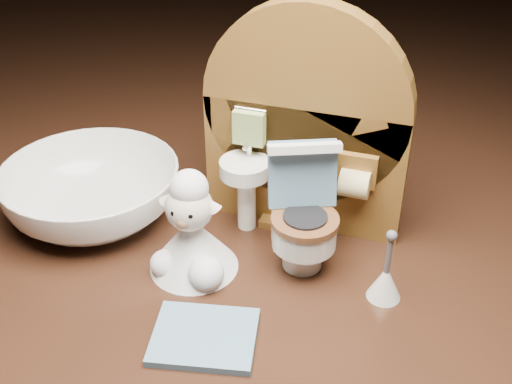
% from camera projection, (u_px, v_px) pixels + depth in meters
% --- Properties ---
extents(backdrop_panel, '(0.13, 0.05, 0.15)m').
position_uv_depth(backdrop_panel, '(304.00, 135.00, 0.40)').
color(backdrop_panel, brown).
rests_on(backdrop_panel, ground).
extents(toy_toilet, '(0.05, 0.06, 0.08)m').
position_uv_depth(toy_toilet, '(302.00, 219.00, 0.39)').
color(toy_toilet, white).
rests_on(toy_toilet, ground).
extents(bath_mat, '(0.06, 0.06, 0.00)m').
position_uv_depth(bath_mat, '(204.00, 337.00, 0.34)').
color(bath_mat, '#5D85A3').
rests_on(bath_mat, ground).
extents(toilet_brush, '(0.02, 0.02, 0.05)m').
position_uv_depth(toilet_brush, '(385.00, 280.00, 0.37)').
color(toilet_brush, white).
rests_on(toilet_brush, ground).
extents(plush_lamb, '(0.05, 0.05, 0.07)m').
position_uv_depth(plush_lamb, '(192.00, 237.00, 0.38)').
color(plush_lamb, white).
rests_on(plush_lamb, ground).
extents(ceramic_bowl, '(0.14, 0.14, 0.04)m').
position_uv_depth(ceramic_bowl, '(92.00, 193.00, 0.43)').
color(ceramic_bowl, white).
rests_on(ceramic_bowl, ground).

